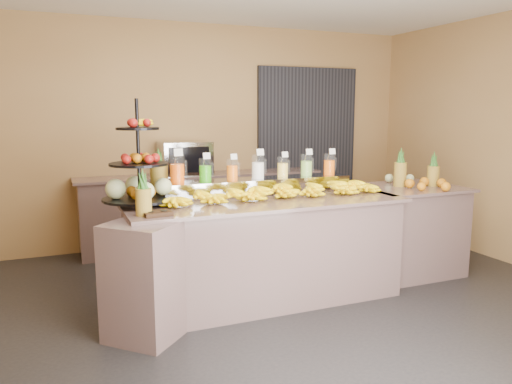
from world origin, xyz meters
TOP-DOWN VIEW (x-y plane):
  - ground at (0.00, 0.00)m, footprint 6.00×6.00m
  - room_envelope at (0.19, 0.79)m, footprint 6.04×5.02m
  - buffet_counter at (-0.12, 0.26)m, footprint 2.75×1.25m
  - right_counter at (1.70, 0.40)m, footprint 1.08×0.88m
  - back_ledge at (0.00, 2.25)m, footprint 3.10×0.55m
  - pitcher_tray at (0.06, 0.58)m, footprint 1.85×0.30m
  - juice_pitcher_orange_a at (-0.72, 0.58)m, footprint 0.13×0.14m
  - juice_pitcher_green at (-0.46, 0.58)m, footprint 0.11×0.12m
  - juice_pitcher_orange_b at (-0.20, 0.58)m, footprint 0.11×0.11m
  - juice_pitcher_milk at (0.06, 0.58)m, footprint 0.12×0.13m
  - juice_pitcher_lemon at (0.32, 0.58)m, footprint 0.11×0.11m
  - juice_pitcher_lime at (0.58, 0.58)m, footprint 0.12×0.12m
  - juice_pitcher_orange_c at (0.84, 0.58)m, footprint 0.11×0.12m
  - banana_heap at (0.16, 0.29)m, footprint 2.16×0.20m
  - fruit_stand at (-1.03, 0.47)m, footprint 0.66×0.66m
  - condiment_caddy at (-1.03, -0.04)m, footprint 0.22×0.18m
  - pineapple_left_a at (-1.12, 0.00)m, footprint 0.12×0.12m
  - pineapple_left_b at (-0.85, 0.74)m, footprint 0.16×0.16m
  - right_fruit_pile at (1.78, 0.29)m, footprint 0.48×0.46m
  - oven_warmer at (-0.22, 2.25)m, footprint 0.62×0.45m

SIDE VIEW (x-z plane):
  - ground at x=0.00m, z-range 0.00..0.00m
  - buffet_counter at x=-0.12m, z-range 0.00..0.93m
  - back_ledge at x=0.00m, z-range 0.00..0.93m
  - right_counter at x=1.70m, z-range 0.00..0.93m
  - condiment_caddy at x=-1.03m, z-range 0.93..0.96m
  - pitcher_tray at x=0.06m, z-range 0.93..1.08m
  - right_fruit_pile at x=1.78m, z-range 0.88..1.14m
  - banana_heap at x=0.16m, z-range 0.93..1.10m
  - pineapple_left_a at x=-1.12m, z-range 0.88..1.25m
  - pineapple_left_b at x=-0.85m, z-range 0.88..1.33m
  - oven_warmer at x=-0.22m, z-range 0.93..1.34m
  - fruit_stand at x=-1.03m, z-range 0.71..1.60m
  - juice_pitcher_orange_b at x=-0.20m, z-range 1.04..1.29m
  - juice_pitcher_lemon at x=0.32m, z-range 1.04..1.30m
  - juice_pitcher_orange_c at x=0.84m, z-range 1.04..1.31m
  - juice_pitcher_green at x=-0.46m, z-range 1.04..1.31m
  - juice_pitcher_lime at x=0.58m, z-range 1.03..1.31m
  - juice_pitcher_milk at x=0.06m, z-range 1.03..1.33m
  - juice_pitcher_orange_a at x=-0.72m, z-range 1.03..1.35m
  - room_envelope at x=0.19m, z-range 0.47..3.29m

